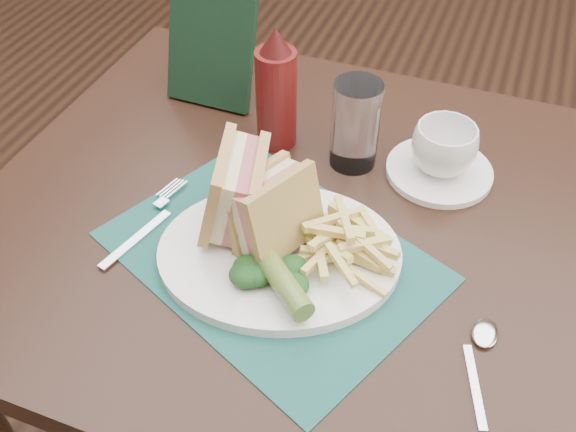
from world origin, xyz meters
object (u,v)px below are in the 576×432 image
object	(u,v)px
sandwich_half_b	(261,201)
coffee_cup	(444,149)
saucer	(439,171)
drinking_glass	(355,125)
placemat	(271,256)
ketchup_bottle	(276,88)
sandwich_half_a	(217,188)
plate	(279,254)
check_presenter	(212,32)
table_main	(308,367)

from	to	relation	value
sandwich_half_b	coffee_cup	size ratio (longest dim) A/B	1.17
sandwich_half_b	saucer	bearing A→B (deg)	73.86
sandwich_half_b	coffee_cup	world-z (taller)	sandwich_half_b
saucer	drinking_glass	bearing A→B (deg)	-172.37
placemat	ketchup_bottle	xyz separation A→B (m)	(-0.08, 0.22, 0.09)
placemat	sandwich_half_a	bearing A→B (deg)	166.30
placemat	plate	world-z (taller)	plate
saucer	coffee_cup	bearing A→B (deg)	0.00
sandwich_half_b	check_presenter	bearing A→B (deg)	149.84
table_main	drinking_glass	world-z (taller)	drinking_glass
coffee_cup	drinking_glass	xyz separation A→B (m)	(-0.12, -0.02, 0.02)
plate	coffee_cup	world-z (taller)	coffee_cup
sandwich_half_b	drinking_glass	xyz separation A→B (m)	(0.06, 0.19, -0.00)
plate	check_presenter	distance (m)	0.39
table_main	drinking_glass	xyz separation A→B (m)	(0.02, 0.12, 0.44)
sandwich_half_a	coffee_cup	bearing A→B (deg)	25.70
plate	saucer	xyz separation A→B (m)	(0.15, 0.23, -0.00)
check_presenter	coffee_cup	bearing A→B (deg)	-9.64
sandwich_half_a	sandwich_half_b	xyz separation A→B (m)	(0.06, 0.00, -0.00)
table_main	sandwich_half_a	size ratio (longest dim) A/B	7.78
table_main	check_presenter	size ratio (longest dim) A/B	3.92
table_main	sandwich_half_b	xyz separation A→B (m)	(-0.04, -0.07, 0.44)
sandwich_half_a	drinking_glass	xyz separation A→B (m)	(0.12, 0.20, -0.01)
sandwich_half_a	check_presenter	bearing A→B (deg)	100.43
check_presenter	plate	bearing A→B (deg)	-52.05
drinking_glass	check_presenter	size ratio (longest dim) A/B	0.57
saucer	ketchup_bottle	bearing A→B (deg)	-177.47
plate	coffee_cup	size ratio (longest dim) A/B	3.34
sandwich_half_b	saucer	distance (m)	0.29
table_main	saucer	world-z (taller)	saucer
plate	sandwich_half_b	xyz separation A→B (m)	(-0.03, 0.02, 0.06)
sandwich_half_a	coffee_cup	world-z (taller)	sandwich_half_a
plate	sandwich_half_b	size ratio (longest dim) A/B	2.86
plate	coffee_cup	xyz separation A→B (m)	(0.15, 0.23, 0.04)
ketchup_bottle	check_presenter	world-z (taller)	check_presenter
coffee_cup	sandwich_half_a	bearing A→B (deg)	-138.54
drinking_glass	ketchup_bottle	bearing A→B (deg)	177.25
plate	sandwich_half_a	distance (m)	0.11
table_main	plate	bearing A→B (deg)	-97.96
saucer	coffee_cup	xyz separation A→B (m)	(0.00, 0.00, 0.04)
ketchup_bottle	coffee_cup	bearing A→B (deg)	2.53
plate	sandwich_half_a	world-z (taller)	sandwich_half_a
table_main	placemat	world-z (taller)	placemat
ketchup_bottle	sandwich_half_a	bearing A→B (deg)	-89.32
sandwich_half_a	ketchup_bottle	xyz separation A→B (m)	(-0.00, 0.20, 0.02)
table_main	sandwich_half_a	distance (m)	0.47
placemat	sandwich_half_a	world-z (taller)	sandwich_half_a
coffee_cup	check_presenter	distance (m)	0.39
ketchup_bottle	check_presenter	bearing A→B (deg)	148.97
placemat	sandwich_half_b	bearing A→B (deg)	133.04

